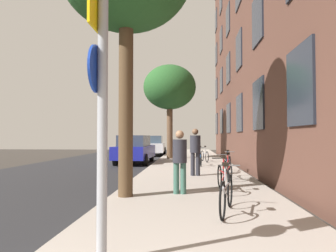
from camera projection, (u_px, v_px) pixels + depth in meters
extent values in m
plane|color=#332D28|center=(124.00, 167.00, 16.09)|extent=(41.80, 41.80, 0.00)
cube|color=#232326|center=(84.00, 166.00, 16.23)|extent=(7.00, 38.00, 0.01)
cube|color=#9E9389|center=(192.00, 166.00, 15.86)|extent=(4.20, 38.00, 0.12)
cube|color=#1E232D|center=(300.00, 86.00, 6.99)|extent=(0.06, 1.64, 1.81)
cube|color=#1E232D|center=(258.00, 105.00, 11.14)|extent=(0.06, 1.64, 1.81)
cube|color=#1E232D|center=(239.00, 113.00, 15.30)|extent=(0.06, 1.64, 1.81)
cube|color=#1E232D|center=(228.00, 118.00, 19.45)|extent=(0.06, 1.64, 1.81)
cube|color=#1E232D|center=(221.00, 121.00, 23.61)|extent=(0.06, 1.64, 1.81)
cube|color=#1E232D|center=(217.00, 124.00, 27.76)|extent=(0.06, 1.64, 1.81)
cube|color=#1E232D|center=(257.00, 19.00, 11.25)|extent=(0.06, 1.64, 1.81)
cube|color=#1E232D|center=(239.00, 51.00, 15.40)|extent=(0.06, 1.64, 1.81)
cube|color=#1E232D|center=(228.00, 69.00, 19.56)|extent=(0.06, 1.64, 1.81)
cube|color=#1E232D|center=(221.00, 81.00, 23.71)|extent=(0.06, 1.64, 1.81)
cube|color=#1E232D|center=(216.00, 89.00, 27.87)|extent=(0.06, 1.64, 1.81)
cube|color=#1E232D|center=(228.00, 20.00, 19.66)|extent=(0.06, 1.64, 1.81)
cube|color=#1E232D|center=(221.00, 40.00, 23.82)|extent=(0.06, 1.64, 1.81)
cube|color=#1E232D|center=(216.00, 55.00, 27.97)|extent=(0.06, 1.64, 1.81)
cube|color=#1E232D|center=(221.00, 1.00, 23.92)|extent=(0.06, 1.64, 1.81)
cube|color=#1E232D|center=(216.00, 21.00, 28.08)|extent=(0.06, 1.64, 1.81)
cylinder|color=gray|center=(102.00, 125.00, 3.62)|extent=(0.12, 0.12, 3.16)
cube|color=yellow|center=(97.00, 6.00, 3.67)|extent=(0.03, 0.60, 0.60)
cylinder|color=#14339E|center=(96.00, 69.00, 3.65)|extent=(0.03, 0.56, 0.56)
cylinder|color=black|center=(172.00, 129.00, 21.52)|extent=(0.12, 0.12, 3.86)
cube|color=black|center=(169.00, 108.00, 21.58)|extent=(0.20, 0.24, 0.80)
sphere|color=#4B0707|center=(168.00, 104.00, 21.60)|extent=(0.16, 0.16, 0.16)
sphere|color=orange|center=(168.00, 108.00, 21.59)|extent=(0.16, 0.16, 0.16)
sphere|color=#083E11|center=(168.00, 112.00, 21.58)|extent=(0.16, 0.16, 0.16)
cylinder|color=#4C3823|center=(126.00, 104.00, 7.59)|extent=(0.35, 0.35, 4.48)
cylinder|color=brown|center=(170.00, 131.00, 20.60)|extent=(0.38, 0.38, 3.68)
ellipsoid|color=#235123|center=(170.00, 87.00, 20.70)|extent=(3.48, 3.48, 2.96)
torus|color=black|center=(230.00, 191.00, 6.38)|extent=(0.20, 0.66, 0.67)
torus|color=black|center=(223.00, 201.00, 5.35)|extent=(0.20, 0.66, 0.67)
cylinder|color=#99999E|center=(227.00, 185.00, 5.87)|extent=(0.27, 0.90, 0.04)
cylinder|color=#99999E|center=(225.00, 192.00, 5.61)|extent=(0.18, 0.55, 0.30)
cylinder|color=#99999E|center=(225.00, 173.00, 5.72)|extent=(0.04, 0.04, 0.28)
cube|color=black|center=(225.00, 164.00, 5.73)|extent=(0.10, 0.24, 0.06)
cylinder|color=#4C4C4C|center=(230.00, 165.00, 6.40)|extent=(0.41, 0.13, 0.03)
torus|color=black|center=(220.00, 176.00, 8.77)|extent=(0.07, 0.65, 0.65)
torus|color=black|center=(226.00, 182.00, 7.71)|extent=(0.07, 0.65, 0.65)
cylinder|color=#B21E1E|center=(223.00, 172.00, 8.25)|extent=(0.09, 0.90, 0.04)
cylinder|color=#B21E1E|center=(224.00, 176.00, 7.98)|extent=(0.07, 0.55, 0.29)
cylinder|color=#B21E1E|center=(224.00, 163.00, 8.10)|extent=(0.04, 0.04, 0.28)
cube|color=black|center=(223.00, 157.00, 8.11)|extent=(0.10, 0.24, 0.06)
cylinder|color=#4C4C4C|center=(219.00, 158.00, 8.79)|extent=(0.42, 0.05, 0.03)
torus|color=black|center=(224.00, 168.00, 11.15)|extent=(0.07, 0.62, 0.61)
torus|color=black|center=(230.00, 172.00, 10.07)|extent=(0.07, 0.62, 0.61)
cylinder|color=#B21E1E|center=(227.00, 165.00, 10.62)|extent=(0.09, 0.92, 0.04)
cylinder|color=#B21E1E|center=(229.00, 168.00, 10.34)|extent=(0.07, 0.55, 0.30)
cylinder|color=#B21E1E|center=(228.00, 158.00, 10.46)|extent=(0.04, 0.04, 0.28)
cube|color=black|center=(228.00, 153.00, 10.47)|extent=(0.10, 0.24, 0.06)
cylinder|color=#4C4C4C|center=(224.00, 155.00, 11.16)|extent=(0.42, 0.05, 0.03)
torus|color=black|center=(230.00, 163.00, 13.46)|extent=(0.19, 0.60, 0.60)
torus|color=black|center=(227.00, 165.00, 12.50)|extent=(0.19, 0.60, 0.60)
cylinder|color=#194C99|center=(228.00, 160.00, 12.99)|extent=(0.25, 0.84, 0.04)
cylinder|color=#194C99|center=(227.00, 162.00, 12.74)|extent=(0.17, 0.51, 0.28)
cylinder|color=#194C99|center=(228.00, 154.00, 12.85)|extent=(0.04, 0.04, 0.28)
cube|color=black|center=(228.00, 151.00, 12.86)|extent=(0.10, 0.24, 0.06)
cylinder|color=#4C4C4C|center=(230.00, 152.00, 13.48)|extent=(0.41, 0.13, 0.03)
torus|color=black|center=(199.00, 158.00, 15.95)|extent=(0.06, 0.69, 0.69)
torus|color=black|center=(201.00, 159.00, 14.94)|extent=(0.06, 0.69, 0.69)
cylinder|color=#194C99|center=(200.00, 155.00, 15.45)|extent=(0.07, 0.86, 0.04)
cylinder|color=#194C99|center=(200.00, 157.00, 15.20)|extent=(0.06, 0.52, 0.28)
cylinder|color=#194C99|center=(200.00, 150.00, 15.31)|extent=(0.04, 0.04, 0.28)
cube|color=black|center=(200.00, 147.00, 15.32)|extent=(0.10, 0.24, 0.06)
cylinder|color=#4C4C4C|center=(199.00, 148.00, 15.97)|extent=(0.42, 0.04, 0.03)
torus|color=black|center=(202.00, 156.00, 18.32)|extent=(0.17, 0.62, 0.63)
torus|color=black|center=(207.00, 157.00, 17.31)|extent=(0.17, 0.62, 0.63)
cylinder|color=#99999E|center=(205.00, 153.00, 17.82)|extent=(0.23, 0.86, 0.04)
cylinder|color=#99999E|center=(206.00, 155.00, 17.57)|extent=(0.16, 0.53, 0.29)
cylinder|color=#99999E|center=(205.00, 149.00, 17.68)|extent=(0.04, 0.04, 0.28)
cube|color=black|center=(205.00, 146.00, 17.68)|extent=(0.10, 0.24, 0.06)
cylinder|color=#4C4C4C|center=(202.00, 147.00, 18.34)|extent=(0.42, 0.12, 0.03)
cylinder|color=#33594C|center=(176.00, 178.00, 7.86)|extent=(0.15, 0.15, 0.78)
cylinder|color=#33594C|center=(183.00, 178.00, 7.85)|extent=(0.15, 0.15, 0.78)
cylinder|color=#26262D|center=(180.00, 151.00, 7.88)|extent=(0.47, 0.47, 0.59)
sphere|color=#936B4C|center=(180.00, 134.00, 7.89)|extent=(0.21, 0.21, 0.21)
cylinder|color=#26262D|center=(193.00, 164.00, 11.52)|extent=(0.16, 0.16, 0.85)
cylinder|color=#26262D|center=(198.00, 164.00, 11.50)|extent=(0.16, 0.16, 0.85)
cylinder|color=#26262D|center=(195.00, 144.00, 11.54)|extent=(0.50, 0.50, 0.64)
sphere|color=brown|center=(195.00, 132.00, 11.55)|extent=(0.23, 0.23, 0.23)
cube|color=navy|center=(135.00, 152.00, 17.98)|extent=(1.88, 4.50, 0.70)
cube|color=#2D3847|center=(134.00, 141.00, 17.78)|extent=(1.54, 2.53, 0.60)
cylinder|color=black|center=(126.00, 156.00, 19.44)|extent=(0.22, 0.64, 0.64)
cylinder|color=black|center=(152.00, 156.00, 19.34)|extent=(0.22, 0.64, 0.64)
cylinder|color=black|center=(116.00, 160.00, 16.60)|extent=(0.22, 0.64, 0.64)
cylinder|color=black|center=(145.00, 160.00, 16.49)|extent=(0.22, 0.64, 0.64)
cube|color=silver|center=(153.00, 147.00, 25.58)|extent=(2.06, 4.52, 0.70)
cube|color=#384756|center=(152.00, 139.00, 25.38)|extent=(1.67, 2.55, 0.60)
cylinder|color=black|center=(145.00, 151.00, 27.04)|extent=(0.22, 0.64, 0.64)
cylinder|color=black|center=(164.00, 151.00, 26.92)|extent=(0.22, 0.64, 0.64)
cylinder|color=black|center=(140.00, 152.00, 24.20)|extent=(0.22, 0.64, 0.64)
cylinder|color=black|center=(162.00, 152.00, 24.09)|extent=(0.22, 0.64, 0.64)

